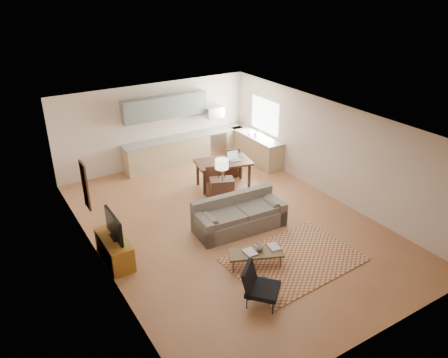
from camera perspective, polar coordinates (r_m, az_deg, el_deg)
room at (r=10.49m, az=0.86°, el=0.39°), size 9.00×9.00×9.00m
kitchen_counter_back at (r=14.60m, az=-5.00°, el=3.94°), size 4.26×0.64×0.92m
kitchen_counter_right at (r=14.64m, az=4.23°, el=4.03°), size 0.64×2.26×0.92m
kitchen_range at (r=15.09m, az=-1.27°, el=4.72°), size 0.62×0.62×0.90m
kitchen_microwave at (r=14.76m, az=-1.35°, el=8.74°), size 0.62×0.40×0.35m
upper_cabinets at (r=14.01m, az=-7.73°, el=9.31°), size 2.80×0.34×0.70m
window_right at (r=14.45m, az=5.35°, el=8.28°), size 0.02×1.40×1.05m
wall_art_left at (r=10.05m, az=-17.65°, el=-0.82°), size 0.06×0.42×1.10m
triptych at (r=14.05m, az=-9.42°, el=8.38°), size 1.70×0.04×0.50m
rug at (r=9.97m, az=9.13°, el=-10.39°), size 2.93×2.12×0.02m
sofa at (r=10.76m, az=2.05°, el=-4.61°), size 2.41×1.16×0.82m
coffee_table at (r=9.63m, az=4.13°, el=-10.34°), size 1.27×0.89×0.36m
book_a at (r=9.44m, az=2.82°, el=-9.72°), size 0.27×0.34×0.03m
book_b at (r=9.66m, az=5.96°, el=-8.92°), size 0.33×0.39×0.02m
vase at (r=9.53m, az=4.67°, el=-8.82°), size 0.24×0.24×0.19m
armchair at (r=8.56m, az=5.12°, el=-13.77°), size 0.98×0.98×0.80m
tv_credenza at (r=9.98m, az=-14.10°, el=-8.91°), size 0.49×1.27×0.59m
tv at (r=9.68m, az=-14.20°, el=-5.96°), size 0.10×0.98×0.59m
console_table at (r=11.93m, az=-0.28°, el=-1.61°), size 0.75×0.63×0.74m
table_lamp at (r=11.64m, az=-0.29°, el=1.30°), size 0.43×0.43×0.59m
dining_table at (r=12.86m, az=-0.09°, el=0.68°), size 1.75×1.23×0.81m
dining_chair_near at (r=12.11m, az=-1.15°, el=-0.67°), size 0.56×0.57×0.93m
dining_chair_far at (r=13.58m, az=0.85°, el=2.38°), size 0.57×0.58×0.95m
laptop at (r=12.73m, az=1.38°, el=2.99°), size 0.37×0.29×0.25m
soap_bottle at (r=14.33m, az=4.17°, el=5.92°), size 0.11×0.11×0.19m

